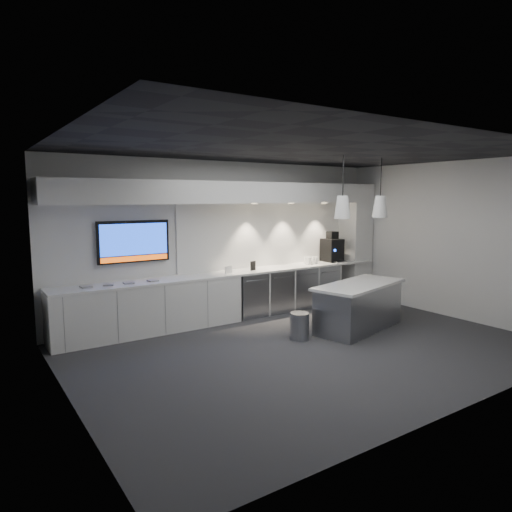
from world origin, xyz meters
TOP-DOWN VIEW (x-y plane):
  - floor at (0.00, 0.00)m, footprint 7.00×7.00m
  - ceiling at (0.00, 0.00)m, footprint 7.00×7.00m
  - wall_back at (0.00, 2.50)m, footprint 7.00×0.00m
  - wall_front at (0.00, -2.50)m, footprint 7.00×0.00m
  - wall_left at (-3.50, 0.00)m, footprint 0.00×7.00m
  - wall_right at (3.50, 0.00)m, footprint 0.00×7.00m
  - back_counter at (0.00, 2.17)m, footprint 6.80×0.65m
  - left_base_cabinets at (-1.75, 2.17)m, footprint 3.30×0.63m
  - fridge_unit_a at (0.25, 2.17)m, footprint 0.60×0.61m
  - fridge_unit_b at (0.88, 2.17)m, footprint 0.60×0.61m
  - fridge_unit_c at (1.51, 2.17)m, footprint 0.60×0.61m
  - fridge_unit_d at (2.14, 2.17)m, footprint 0.60×0.61m
  - backsplash at (1.20, 2.48)m, footprint 4.60×0.03m
  - soffit at (0.00, 2.20)m, footprint 6.90×0.60m
  - column at (3.20, 2.20)m, footprint 0.55×0.55m
  - wall_tv at (-1.90, 2.45)m, footprint 1.25×0.07m
  - island at (1.39, 0.33)m, footprint 2.07×1.28m
  - bin at (0.14, 0.44)m, footprint 0.33×0.33m
  - coffee_machine at (2.49, 2.20)m, footprint 0.39×0.55m
  - sign_black at (0.35, 2.14)m, footprint 0.14×0.06m
  - sign_white at (-0.24, 2.08)m, footprint 0.18×0.07m
  - cup_cluster at (1.85, 2.16)m, footprint 0.28×0.18m
  - tray_a at (-2.79, 2.17)m, footprint 0.18×0.18m
  - tray_b at (-2.44, 2.15)m, footprint 0.21×0.21m
  - tray_c at (-2.12, 2.11)m, footprint 0.17×0.17m
  - tray_d at (-1.71, 2.10)m, footprint 0.17×0.17m
  - pendant_left at (0.94, 0.33)m, footprint 0.27×0.27m
  - pendant_right at (1.85, 0.33)m, footprint 0.27×0.27m

SIDE VIEW (x-z plane):
  - floor at x=0.00m, z-range 0.00..0.00m
  - bin at x=0.14m, z-range 0.00..0.44m
  - island at x=1.39m, z-range 0.00..0.82m
  - fridge_unit_a at x=0.25m, z-range 0.00..0.85m
  - fridge_unit_b at x=0.88m, z-range 0.00..0.85m
  - fridge_unit_c at x=1.51m, z-range 0.00..0.85m
  - fridge_unit_d at x=2.14m, z-range 0.00..0.85m
  - left_base_cabinets at x=-1.75m, z-range 0.00..0.86m
  - back_counter at x=0.00m, z-range 0.86..0.90m
  - tray_a at x=-2.79m, z-range 0.90..0.92m
  - tray_b at x=-2.44m, z-range 0.90..0.92m
  - tray_c at x=-2.12m, z-range 0.90..0.92m
  - tray_d at x=-1.71m, z-range 0.90..0.92m
  - sign_white at x=-0.24m, z-range 0.90..1.04m
  - cup_cluster at x=1.85m, z-range 0.90..1.05m
  - sign_black at x=0.35m, z-range 0.90..1.08m
  - coffee_machine at x=2.49m, z-range 0.84..1.51m
  - column at x=3.20m, z-range 0.00..2.60m
  - wall_back at x=0.00m, z-range -2.00..5.00m
  - wall_front at x=0.00m, z-range -2.00..5.00m
  - wall_left at x=-3.50m, z-range -2.00..5.00m
  - wall_right at x=3.50m, z-range -2.00..5.00m
  - backsplash at x=1.20m, z-range 0.90..2.20m
  - wall_tv at x=-1.90m, z-range 1.20..1.92m
  - pendant_left at x=0.94m, z-range 1.61..2.70m
  - pendant_right at x=1.85m, z-range 1.61..2.70m
  - soffit at x=0.00m, z-range 2.20..2.60m
  - ceiling at x=0.00m, z-range 3.00..3.00m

